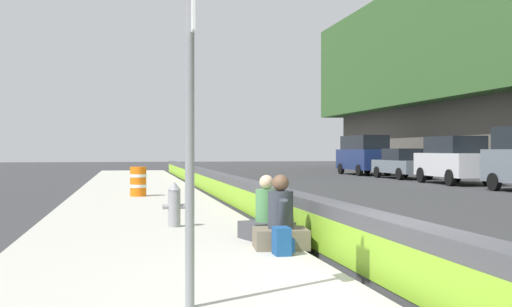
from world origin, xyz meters
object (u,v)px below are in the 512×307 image
(parked_car_midline, at_px, (454,159))
(parked_car_far, at_px, (403,163))
(fire_hydrant, at_px, (174,204))
(seated_person_foreground, at_px, (281,225))
(parked_car_farther, at_px, (364,154))
(construction_barrel, at_px, (138,181))
(route_sign_post, at_px, (190,91))
(seated_person_middle, at_px, (266,219))
(backpack, at_px, (282,241))

(parked_car_midline, height_order, parked_car_far, parked_car_midline)
(parked_car_midline, bearing_deg, fire_hydrant, 136.79)
(seated_person_foreground, relative_size, parked_car_midline, 0.23)
(seated_person_foreground, xyz_separation_m, parked_car_farther, (29.65, -12.80, 0.86))
(construction_barrel, xyz_separation_m, parked_car_midline, (6.87, -14.91, 0.56))
(route_sign_post, bearing_deg, seated_person_middle, -21.27)
(seated_person_middle, height_order, parked_car_farther, parked_car_farther)
(construction_barrel, bearing_deg, seated_person_foreground, -170.30)
(construction_barrel, height_order, parked_car_midline, parked_car_midline)
(seated_person_foreground, xyz_separation_m, backpack, (-0.61, 0.12, -0.16))
(route_sign_post, xyz_separation_m, fire_hydrant, (6.38, -0.31, -1.62))
(seated_person_foreground, bearing_deg, route_sign_post, 153.05)
(seated_person_middle, xyz_separation_m, parked_car_farther, (28.59, -12.79, 0.88))
(fire_hydrant, relative_size, parked_car_farther, 0.17)
(route_sign_post, xyz_separation_m, construction_barrel, (14.79, 0.25, -1.59))
(seated_person_foreground, distance_m, parked_car_far, 27.38)
(route_sign_post, height_order, fire_hydrant, route_sign_post)
(fire_hydrant, distance_m, backpack, 3.86)
(seated_person_foreground, relative_size, parked_car_farther, 0.22)
(seated_person_middle, bearing_deg, parked_car_farther, -24.10)
(seated_person_middle, relative_size, construction_barrel, 1.14)
(seated_person_foreground, distance_m, parked_car_farther, 32.30)
(parked_car_far, bearing_deg, parked_car_midline, 179.69)
(seated_person_foreground, height_order, parked_car_farther, parked_car_farther)
(seated_person_foreground, bearing_deg, parked_car_farther, -23.35)
(seated_person_middle, xyz_separation_m, backpack, (-1.67, 0.13, -0.14))
(route_sign_post, height_order, parked_car_farther, route_sign_post)
(parked_car_far, bearing_deg, parked_car_farther, 1.94)
(fire_hydrant, height_order, seated_person_middle, seated_person_middle)
(parked_car_farther, bearing_deg, parked_car_midline, -179.21)
(fire_hydrant, xyz_separation_m, parked_car_far, (21.07, -14.39, 0.27))
(seated_person_foreground, xyz_separation_m, parked_car_far, (24.10, -12.99, 0.37))
(seated_person_middle, xyz_separation_m, parked_car_far, (23.04, -12.98, 0.39))
(seated_person_foreground, height_order, parked_car_midline, parked_car_midline)
(fire_hydrant, bearing_deg, parked_car_farther, -28.07)
(parked_car_midline, bearing_deg, parked_car_far, -0.31)
(seated_person_foreground, distance_m, backpack, 0.64)
(construction_barrel, bearing_deg, fire_hydrant, -176.21)
(construction_barrel, bearing_deg, parked_car_far, -49.73)
(seated_person_middle, height_order, parked_car_far, parked_car_far)
(route_sign_post, bearing_deg, construction_barrel, 0.96)
(route_sign_post, xyz_separation_m, parked_car_far, (27.45, -14.69, -1.35))
(seated_person_middle, relative_size, parked_car_far, 0.24)
(route_sign_post, relative_size, fire_hydrant, 4.09)
(fire_hydrant, height_order, seated_person_foreground, seated_person_foreground)
(seated_person_middle, distance_m, parked_car_farther, 31.33)
(fire_hydrant, relative_size, parked_car_midline, 0.18)
(fire_hydrant, bearing_deg, seated_person_foreground, -155.20)
(construction_barrel, relative_size, parked_car_farther, 0.19)
(backpack, height_order, parked_car_midline, parked_car_midline)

